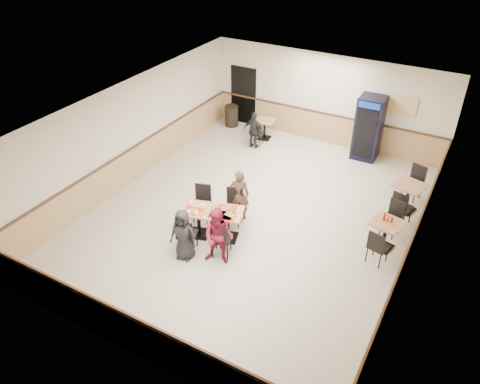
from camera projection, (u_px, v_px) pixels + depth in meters
The scene contains 20 objects.
ground at pixel (255, 216), 12.43m from camera, with size 10.00×10.00×0.00m, color beige.
room_shell at pixel (352, 171), 13.25m from camera, with size 10.00×10.00×10.00m.
main_table at pixel (213, 219), 11.42m from camera, with size 1.61×1.14×0.78m.
main_chairs at pixel (211, 220), 11.45m from camera, with size 1.75×2.02×0.99m.
diner_woman_left at pixel (183, 235), 10.70m from camera, with size 0.64×0.41×1.30m, color black.
diner_woman_right at pixel (219, 237), 10.52m from camera, with size 0.71×0.55×1.46m, color maroon.
diner_man_opposite at pixel (239, 195), 11.96m from camera, with size 0.52×0.34×1.43m, color #503422.
lone_diner at pixel (254, 131), 15.34m from camera, with size 0.73×0.30×1.25m, color black.
tabletop_clutter at pixel (213, 212), 11.20m from camera, with size 1.31×0.93×0.12m.
side_table_near at pixel (386, 231), 11.08m from camera, with size 0.84×0.84×0.74m.
side_table_near_chair_south at pixel (379, 246), 10.66m from camera, with size 0.44×0.44×0.94m, color black, non-canonical shape.
side_table_near_chair_north at pixel (392, 219), 11.53m from camera, with size 0.44×0.44×0.94m, color black, non-canonical shape.
side_table_far at pixel (408, 193), 12.37m from camera, with size 0.91×0.91×0.80m.
side_table_far_chair_south at pixel (402, 206), 11.92m from camera, with size 0.47×0.47×1.01m, color black, non-canonical shape.
side_table_far_chair_north at pixel (413, 183), 12.85m from camera, with size 0.47×0.47×1.01m, color black, non-canonical shape.
condiment_caddy at pixel (387, 218), 10.94m from camera, with size 0.23×0.06×0.20m.
back_table at pixel (265, 126), 16.00m from camera, with size 0.73×0.73×0.69m.
back_table_chair_lone at pixel (257, 133), 15.61m from camera, with size 0.40×0.40×0.87m, color black, non-canonical shape.
pepsi_cooler at pixel (368, 128), 14.58m from camera, with size 0.78×0.79×2.04m.
trash_bin at pixel (232, 116), 16.91m from camera, with size 0.48×0.48×0.76m, color black.
Camera 1 is at (4.57, -8.97, 7.34)m, focal length 35.00 mm.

